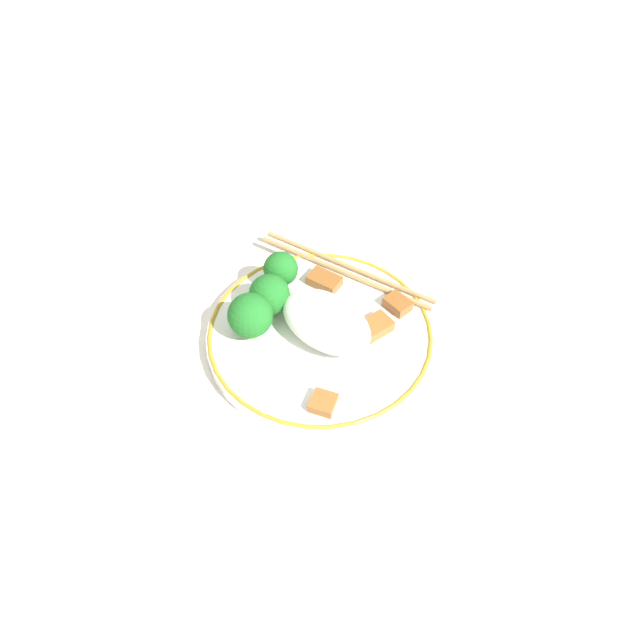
% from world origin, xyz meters
% --- Properties ---
extents(ground_plane, '(3.00, 3.00, 0.00)m').
position_xyz_m(ground_plane, '(0.00, 0.00, 0.00)').
color(ground_plane, silver).
extents(plate, '(0.26, 0.26, 0.02)m').
position_xyz_m(plate, '(0.00, 0.00, 0.01)').
color(plate, white).
rests_on(plate, ground_plane).
extents(rice_mound, '(0.11, 0.07, 0.05)m').
position_xyz_m(rice_mound, '(0.01, 0.00, 0.04)').
color(rice_mound, white).
rests_on(rice_mound, plate).
extents(broccoli_back_left, '(0.04, 0.04, 0.05)m').
position_xyz_m(broccoli_back_left, '(-0.08, 0.02, 0.05)').
color(broccoli_back_left, '#72AD4C').
rests_on(broccoli_back_left, plate).
extents(broccoli_back_center, '(0.05, 0.05, 0.05)m').
position_xyz_m(broccoli_back_center, '(-0.06, -0.01, 0.05)').
color(broccoli_back_center, '#72AD4C').
rests_on(broccoli_back_center, plate).
extents(broccoli_back_right, '(0.05, 0.05, 0.06)m').
position_xyz_m(broccoli_back_right, '(-0.06, -0.05, 0.05)').
color(broccoli_back_right, '#72AD4C').
rests_on(broccoli_back_right, plate).
extents(meat_near_front, '(0.03, 0.03, 0.01)m').
position_xyz_m(meat_near_front, '(0.05, 0.09, 0.02)').
color(meat_near_front, brown).
rests_on(meat_near_front, plate).
extents(meat_near_left, '(0.04, 0.03, 0.01)m').
position_xyz_m(meat_near_left, '(-0.04, 0.06, 0.02)').
color(meat_near_left, brown).
rests_on(meat_near_left, plate).
extents(meat_near_right, '(0.03, 0.03, 0.01)m').
position_xyz_m(meat_near_right, '(0.07, -0.07, 0.02)').
color(meat_near_right, '#995B28').
rests_on(meat_near_right, plate).
extents(meat_near_back, '(0.03, 0.04, 0.01)m').
position_xyz_m(meat_near_back, '(0.05, 0.04, 0.02)').
color(meat_near_back, '#995B28').
rests_on(meat_near_back, plate).
extents(chopsticks, '(0.24, 0.06, 0.01)m').
position_xyz_m(chopsticks, '(-0.04, 0.09, 0.02)').
color(chopsticks, '#AD8451').
rests_on(chopsticks, plate).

